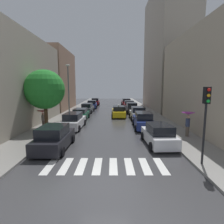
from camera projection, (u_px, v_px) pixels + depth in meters
The scene contains 25 objects.
ground_plane at pixel (111, 112), 31.77m from camera, with size 28.00×72.00×0.04m, color #3A3A3D.
sidewalk_left at pixel (75, 111), 31.79m from camera, with size 3.00×72.00×0.15m, color gray.
sidewalk_right at pixel (147, 111), 31.73m from camera, with size 3.00×72.00×0.15m, color gray.
crosswalk_stripes at pixel (106, 166), 10.03m from camera, with size 6.75×2.20×0.01m.
building_left_mid at pixel (54, 81), 34.44m from camera, with size 6.00×12.16×11.34m, color #8C6B56.
building_right_near at pixel (223, 81), 16.93m from camera, with size 6.00×18.47×10.10m, color #B2A38C.
building_right_mid at pixel (168, 52), 34.17m from camera, with size 6.00×16.14×22.44m, color #9E9384.
parked_car_left_nearest at pixel (55, 138), 12.68m from camera, with size 2.21×4.49×1.72m.
parked_car_left_second at pixel (74, 121), 19.12m from camera, with size 2.15×4.71×1.70m.
parked_car_left_third at pixel (81, 114), 24.28m from camera, with size 2.10×4.31×1.53m.
parked_car_left_fourth at pixel (88, 108), 30.86m from camera, with size 2.15×4.64×1.63m.
parked_car_left_fifth at pixel (93, 104), 37.44m from camera, with size 2.25×4.62×1.63m.
parked_car_left_sixth at pixel (96, 102), 43.56m from camera, with size 2.05×4.21×1.72m.
parked_car_right_nearest at pixel (160, 135), 13.58m from camera, with size 2.20×4.27×1.65m.
parked_car_right_second at pixel (144, 121), 19.22m from camera, with size 2.18×4.84×1.75m.
parked_car_right_third at pixel (138, 113), 24.54m from camera, with size 2.11×4.22×1.72m.
parked_car_right_fourth at pixel (132, 108), 30.50m from camera, with size 2.12×4.34×1.77m.
parked_car_right_fifth at pixel (130, 105), 36.09m from camera, with size 2.18×4.44×1.66m.
parked_car_right_sixth at pixel (127, 102), 42.22m from camera, with size 2.25×4.57×1.68m.
taxi_midroad at pixel (119, 112), 26.54m from camera, with size 2.11×4.69×1.81m.
pedestrian_foreground at pixel (44, 114), 18.74m from camera, with size 1.17×1.17×1.83m.
pedestrian_near_tree at pixel (189, 119), 15.27m from camera, with size 1.10×1.10×2.12m.
street_tree_left at pixel (46, 90), 17.98m from camera, with size 4.01×4.01×6.04m.
traffic_light_right_corner at pixel (207, 109), 9.50m from camera, with size 0.30×0.42×4.30m.
lamp_post_left at pixel (69, 88), 24.06m from camera, with size 0.60×0.28×7.29m.
Camera 1 is at (0.38, -7.46, 4.45)m, focal length 28.37 mm.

